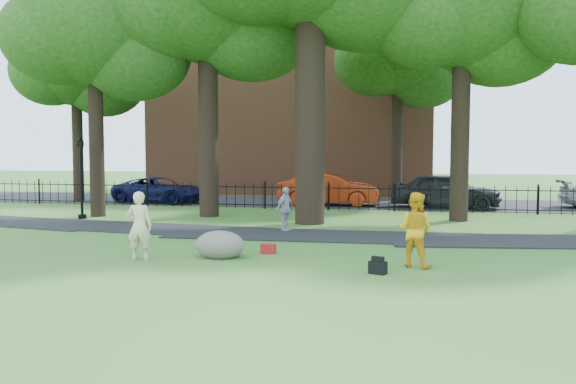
% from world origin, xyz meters
% --- Properties ---
extents(ground, '(120.00, 120.00, 0.00)m').
position_xyz_m(ground, '(0.00, 0.00, 0.00)').
color(ground, '#2E6322').
rests_on(ground, ground).
extents(footpath, '(36.07, 3.85, 0.03)m').
position_xyz_m(footpath, '(1.00, 3.90, 0.00)').
color(footpath, black).
rests_on(footpath, ground).
extents(street, '(80.00, 7.00, 0.02)m').
position_xyz_m(street, '(0.00, 16.00, 0.00)').
color(street, black).
rests_on(street, ground).
extents(iron_fence, '(44.00, 0.04, 1.20)m').
position_xyz_m(iron_fence, '(0.00, 12.00, 0.60)').
color(iron_fence, black).
rests_on(iron_fence, ground).
extents(brick_building, '(18.00, 8.00, 12.00)m').
position_xyz_m(brick_building, '(-4.00, 24.00, 6.00)').
color(brick_building, brown).
rests_on(brick_building, ground).
extents(tree_row, '(26.82, 7.96, 12.42)m').
position_xyz_m(tree_row, '(0.52, 8.40, 8.15)').
color(tree_row, black).
rests_on(tree_row, ground).
extents(woman, '(0.67, 0.49, 1.69)m').
position_xyz_m(woman, '(-2.90, -0.87, 0.85)').
color(woman, beige).
rests_on(woman, ground).
extents(man, '(1.03, 0.93, 1.73)m').
position_xyz_m(man, '(3.72, -0.37, 0.86)').
color(man, orange).
rests_on(man, ground).
extents(pedestrian, '(0.70, 0.95, 1.50)m').
position_xyz_m(pedestrian, '(-0.44, 4.71, 0.75)').
color(pedestrian, '#A0A0A4').
rests_on(pedestrian, ground).
extents(boulder, '(1.47, 1.25, 0.74)m').
position_xyz_m(boulder, '(-1.06, -0.19, 0.37)').
color(boulder, '#5F5C4F').
rests_on(boulder, ground).
extents(lamppost, '(0.32, 0.32, 3.25)m').
position_xyz_m(lamppost, '(-9.16, 6.60, 1.59)').
color(lamppost, black).
rests_on(lamppost, ground).
extents(backpack, '(0.42, 0.35, 0.27)m').
position_xyz_m(backpack, '(2.93, -1.31, 0.14)').
color(backpack, black).
rests_on(backpack, ground).
extents(red_bag, '(0.37, 0.24, 0.26)m').
position_xyz_m(red_bag, '(0.00, 0.59, 0.13)').
color(red_bag, maroon).
rests_on(red_bag, ground).
extents(red_sedan, '(5.04, 1.93, 1.64)m').
position_xyz_m(red_sedan, '(-0.26, 14.19, 0.82)').
color(red_sedan, maroon).
rests_on(red_sedan, ground).
extents(navy_van, '(5.03, 2.73, 1.34)m').
position_xyz_m(navy_van, '(-9.23, 13.87, 0.67)').
color(navy_van, '#0B0E39').
rests_on(navy_van, ground).
extents(grey_car, '(5.14, 2.46, 1.69)m').
position_xyz_m(grey_car, '(5.36, 13.96, 0.85)').
color(grey_car, black).
rests_on(grey_car, ground).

